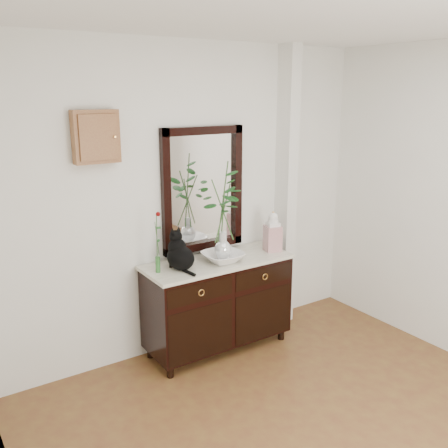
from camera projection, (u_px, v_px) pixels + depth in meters
wall_back at (193, 201)px, 4.38m from camera, size 3.60×0.04×2.70m
pilaster at (286, 190)px, 4.85m from camera, size 0.12×0.20×2.70m
sideboard at (218, 300)px, 4.46m from camera, size 1.33×0.52×0.82m
wall_mirror at (203, 190)px, 4.40m from camera, size 0.80×0.06×1.10m
key_cabinet at (96, 137)px, 3.74m from camera, size 0.35×0.10×0.40m
cat at (180, 250)px, 4.10m from camera, size 0.27×0.31×0.33m
lotus_bowl at (223, 257)px, 4.31m from camera, size 0.35×0.35×0.09m
vase_branches at (223, 211)px, 4.21m from camera, size 0.47×0.47×0.87m
bud_vase_rose at (157, 242)px, 4.01m from camera, size 0.08×0.08×0.52m
ginger_jar at (273, 231)px, 4.58m from camera, size 0.17×0.17×0.38m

